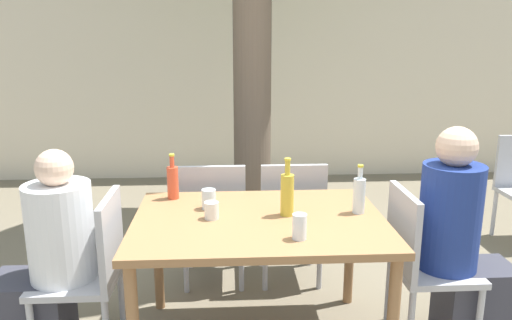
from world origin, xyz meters
name	(u,v)px	position (x,y,z in m)	size (l,w,h in m)	color
cafe_building_wall	(240,64)	(0.00, 3.58, 1.40)	(10.00, 0.08, 2.80)	beige
dining_table_front	(259,232)	(0.00, 0.00, 0.68)	(1.36, 0.98, 0.77)	#996B42
patio_chair_0	(92,266)	(-0.91, 0.00, 0.51)	(0.44, 0.44, 0.90)	#B2B2B7
patio_chair_1	(420,257)	(0.91, 0.00, 0.51)	(0.44, 0.44, 0.90)	#B2B2B7
patio_chair_2	(213,217)	(-0.27, 0.72, 0.51)	(0.44, 0.44, 0.90)	#B2B2B7
patio_chair_3	(291,215)	(0.27, 0.72, 0.51)	(0.44, 0.44, 0.90)	#B2B2B7
person_seated_0	(47,266)	(-1.15, 0.00, 0.52)	(0.57, 0.35, 1.16)	#383842
person_seated_1	(461,247)	(1.14, 0.00, 0.57)	(0.57, 0.33, 1.26)	#383842
oil_cruet_0	(287,193)	(0.16, 0.04, 0.89)	(0.07, 0.07, 0.32)	gold
soda_bottle_1	(173,181)	(-0.50, 0.37, 0.88)	(0.07, 0.07, 0.28)	#DB4C2D
water_bottle_2	(359,194)	(0.56, 0.05, 0.87)	(0.07, 0.07, 0.28)	silver
drinking_glass_0	(209,199)	(-0.28, 0.17, 0.82)	(0.08, 0.08, 0.11)	silver
drinking_glass_1	(212,210)	(-0.26, 0.01, 0.81)	(0.08, 0.08, 0.09)	silver
drinking_glass_2	(299,227)	(0.18, -0.29, 0.83)	(0.07, 0.07, 0.13)	white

